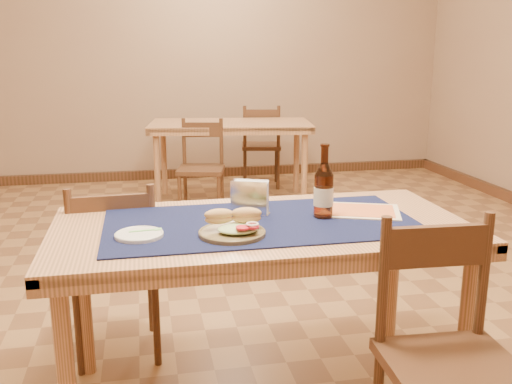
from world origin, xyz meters
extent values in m
cube|color=olive|center=(0.00, 0.00, -0.01)|extent=(6.00, 7.00, 0.02)
cube|color=#987D62|center=(0.00, 3.51, 1.40)|extent=(6.00, 0.02, 2.80)
cylinder|color=tan|center=(-0.72, -1.12, 0.35)|extent=(0.06, 0.06, 0.71)
cylinder|color=tan|center=(0.72, -1.12, 0.35)|extent=(0.06, 0.06, 0.71)
cylinder|color=tan|center=(-0.72, -0.48, 0.35)|extent=(0.06, 0.06, 0.71)
cylinder|color=tan|center=(0.72, -0.48, 0.35)|extent=(0.06, 0.06, 0.71)
cube|color=tan|center=(0.00, -0.80, 0.73)|extent=(1.60, 0.80, 0.04)
cube|color=#10153E|center=(0.00, -0.80, 0.75)|extent=(1.20, 0.60, 0.01)
cube|color=#4F2D1C|center=(0.00, 3.47, 0.05)|extent=(6.00, 0.06, 0.10)
cylinder|color=tan|center=(-0.32, 2.20, 0.35)|extent=(0.06, 0.06, 0.71)
cylinder|color=tan|center=(1.00, 2.01, 0.35)|extent=(0.06, 0.06, 0.71)
cylinder|color=tan|center=(-0.23, 2.77, 0.35)|extent=(0.06, 0.06, 0.71)
cylinder|color=tan|center=(1.08, 2.58, 0.35)|extent=(0.06, 0.06, 0.71)
cube|color=tan|center=(0.38, 2.39, 0.73)|extent=(1.58, 0.95, 0.04)
cylinder|color=#4F2D1C|center=(-0.43, -0.14, 0.21)|extent=(0.03, 0.03, 0.42)
cylinder|color=#4F2D1C|center=(-0.77, -0.16, 0.21)|extent=(0.03, 0.03, 0.42)
cylinder|color=#4F2D1C|center=(-0.41, -0.48, 0.21)|extent=(0.03, 0.03, 0.42)
cylinder|color=#4F2D1C|center=(-0.75, -0.50, 0.21)|extent=(0.03, 0.03, 0.42)
cube|color=#4F2D1C|center=(-0.59, -0.32, 0.42)|extent=(0.41, 0.41, 0.04)
cube|color=#4F2D1C|center=(-0.58, -0.50, 0.75)|extent=(0.34, 0.04, 0.13)
cylinder|color=#4F2D1C|center=(-0.41, -0.49, 0.64)|extent=(0.03, 0.03, 0.43)
cylinder|color=#4F2D1C|center=(-0.75, -0.50, 0.64)|extent=(0.03, 0.03, 0.43)
cube|color=#4F2D1C|center=(0.48, -1.45, 0.44)|extent=(0.43, 0.43, 0.04)
cube|color=#4F2D1C|center=(0.49, -1.27, 0.78)|extent=(0.35, 0.05, 0.14)
cylinder|color=#4F2D1C|center=(0.31, -1.26, 0.67)|extent=(0.04, 0.04, 0.45)
cylinder|color=#4F2D1C|center=(0.66, -1.28, 0.67)|extent=(0.04, 0.04, 0.45)
cylinder|color=#4F2D1C|center=(-0.15, 1.78, 0.21)|extent=(0.03, 0.03, 0.41)
cylinder|color=#4F2D1C|center=(0.17, 1.71, 0.21)|extent=(0.03, 0.03, 0.41)
cylinder|color=#4F2D1C|center=(-0.08, 2.10, 0.21)|extent=(0.03, 0.03, 0.41)
cylinder|color=#4F2D1C|center=(0.24, 2.03, 0.21)|extent=(0.03, 0.03, 0.41)
cube|color=#4F2D1C|center=(0.05, 1.91, 0.41)|extent=(0.46, 0.46, 0.04)
cube|color=#4F2D1C|center=(0.08, 2.08, 0.73)|extent=(0.33, 0.10, 0.13)
cylinder|color=#4F2D1C|center=(-0.08, 2.11, 0.62)|extent=(0.03, 0.03, 0.42)
cylinder|color=#4F2D1C|center=(0.24, 2.04, 0.62)|extent=(0.03, 0.03, 0.42)
cylinder|color=#4F2D1C|center=(0.99, 3.06, 0.21)|extent=(0.03, 0.03, 0.43)
cylinder|color=#4F2D1C|center=(0.65, 3.12, 0.21)|extent=(0.03, 0.03, 0.43)
cylinder|color=#4F2D1C|center=(0.93, 2.72, 0.21)|extent=(0.03, 0.03, 0.43)
cylinder|color=#4F2D1C|center=(0.59, 2.79, 0.21)|extent=(0.03, 0.03, 0.43)
cube|color=#4F2D1C|center=(0.79, 2.92, 0.43)|extent=(0.46, 0.46, 0.04)
cube|color=#4F2D1C|center=(0.76, 2.75, 0.76)|extent=(0.34, 0.09, 0.13)
cylinder|color=#4F2D1C|center=(0.92, 2.71, 0.65)|extent=(0.03, 0.03, 0.44)
cylinder|color=#4F2D1C|center=(0.59, 2.78, 0.65)|extent=(0.03, 0.03, 0.44)
cylinder|color=brown|center=(-0.14, -0.94, 0.76)|extent=(0.24, 0.24, 0.01)
torus|color=brown|center=(-0.14, -0.94, 0.77)|extent=(0.24, 0.24, 0.01)
ellipsoid|color=#AAC486|center=(-0.12, -0.96, 0.78)|extent=(0.15, 0.12, 0.03)
ellipsoid|color=tan|center=(-0.18, -0.91, 0.82)|extent=(0.11, 0.05, 0.06)
ellipsoid|color=tan|center=(-0.08, -0.92, 0.82)|extent=(0.11, 0.06, 0.06)
cylinder|color=red|center=(-0.11, -1.00, 0.80)|extent=(0.05, 0.05, 0.01)
cylinder|color=red|center=(-0.07, -1.00, 0.80)|extent=(0.05, 0.05, 0.01)
torus|color=white|center=(-0.07, -0.99, 0.81)|extent=(0.05, 0.05, 0.01)
cylinder|color=silver|center=(-0.47, -0.89, 0.76)|extent=(0.17, 0.17, 0.01)
torus|color=silver|center=(-0.47, -0.89, 0.77)|extent=(0.17, 0.17, 0.01)
cube|color=#85E07B|center=(-0.46, -0.87, 0.77)|extent=(0.09, 0.02, 0.00)
cube|color=#85E07B|center=(-0.40, -0.86, 0.77)|extent=(0.03, 0.02, 0.00)
cylinder|color=#4A1F0D|center=(0.26, -0.79, 0.84)|extent=(0.08, 0.08, 0.17)
cone|color=#4A1F0D|center=(0.26, -0.79, 0.95)|extent=(0.08, 0.08, 0.05)
cylinder|color=#4A1F0D|center=(0.26, -0.79, 1.01)|extent=(0.03, 0.03, 0.07)
cylinder|color=#4A1F0D|center=(0.26, -0.79, 1.05)|extent=(0.04, 0.04, 0.01)
cylinder|color=beige|center=(0.26, -0.79, 0.84)|extent=(0.08, 0.08, 0.07)
cube|color=silver|center=(-0.02, -0.69, 0.76)|extent=(0.17, 0.11, 0.00)
cube|color=silver|center=(-0.03, -0.71, 0.83)|extent=(0.14, 0.06, 0.14)
cube|color=silver|center=(-0.01, -0.67, 0.83)|extent=(0.14, 0.06, 0.14)
cube|color=silver|center=(-0.02, -0.69, 0.82)|extent=(0.15, 0.09, 0.12)
cube|color=#3D9AC3|center=(-0.03, -0.71, 0.84)|extent=(0.10, 0.04, 0.05)
cube|color=beige|center=(0.43, -0.74, 0.76)|extent=(0.39, 0.34, 0.00)
cube|color=orange|center=(0.43, -0.74, 0.76)|extent=(0.33, 0.28, 0.00)
camera|label=1|loc=(-0.44, -2.88, 1.40)|focal=40.00mm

